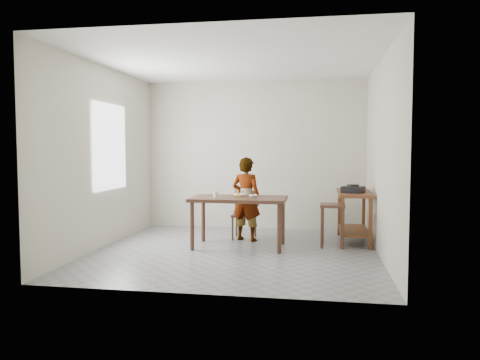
% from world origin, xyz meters
% --- Properties ---
extents(floor, '(4.00, 4.00, 0.04)m').
position_xyz_m(floor, '(0.00, 0.00, -0.02)').
color(floor, slate).
rests_on(floor, ground).
extents(ceiling, '(4.00, 4.00, 0.04)m').
position_xyz_m(ceiling, '(0.00, 0.00, 2.72)').
color(ceiling, white).
rests_on(ceiling, wall_back).
extents(wall_back, '(4.00, 0.04, 2.70)m').
position_xyz_m(wall_back, '(0.00, 2.02, 1.35)').
color(wall_back, beige).
rests_on(wall_back, ground).
extents(wall_front, '(4.00, 0.04, 2.70)m').
position_xyz_m(wall_front, '(0.00, -2.02, 1.35)').
color(wall_front, beige).
rests_on(wall_front, ground).
extents(wall_left, '(0.04, 4.00, 2.70)m').
position_xyz_m(wall_left, '(-2.02, 0.00, 1.35)').
color(wall_left, beige).
rests_on(wall_left, ground).
extents(wall_right, '(0.04, 4.00, 2.70)m').
position_xyz_m(wall_right, '(2.02, 0.00, 1.35)').
color(wall_right, beige).
rests_on(wall_right, ground).
extents(window_pane, '(0.02, 1.10, 1.30)m').
position_xyz_m(window_pane, '(-1.97, 0.20, 1.50)').
color(window_pane, white).
rests_on(window_pane, wall_left).
extents(dining_table, '(1.40, 0.80, 0.75)m').
position_xyz_m(dining_table, '(0.00, 0.30, 0.38)').
color(dining_table, '#43281D').
rests_on(dining_table, floor).
extents(prep_counter, '(0.50, 1.20, 0.80)m').
position_xyz_m(prep_counter, '(1.72, 1.00, 0.40)').
color(prep_counter, brown).
rests_on(prep_counter, floor).
extents(child, '(0.56, 0.45, 1.34)m').
position_xyz_m(child, '(0.03, 0.82, 0.67)').
color(child, white).
rests_on(child, floor).
extents(dining_chair, '(0.38, 0.38, 0.77)m').
position_xyz_m(dining_chair, '(-0.03, 0.98, 0.39)').
color(dining_chair, '#43281D').
rests_on(dining_chair, floor).
extents(stool, '(0.38, 0.38, 0.65)m').
position_xyz_m(stool, '(1.38, 0.56, 0.32)').
color(stool, '#43281D').
rests_on(stool, floor).
extents(glass_tumbler, '(0.09, 0.09, 0.09)m').
position_xyz_m(glass_tumbler, '(-0.34, 0.23, 0.79)').
color(glass_tumbler, silver).
rests_on(glass_tumbler, dining_table).
extents(small_bowl, '(0.14, 0.14, 0.04)m').
position_xyz_m(small_bowl, '(0.21, 0.33, 0.77)').
color(small_bowl, white).
rests_on(small_bowl, dining_table).
extents(banana, '(0.21, 0.17, 0.07)m').
position_xyz_m(banana, '(-0.01, 0.40, 0.78)').
color(banana, '#E0CE4A').
rests_on(banana, dining_table).
extents(serving_bowl, '(0.24, 0.24, 0.05)m').
position_xyz_m(serving_bowl, '(1.70, 1.30, 0.82)').
color(serving_bowl, white).
rests_on(serving_bowl, prep_counter).
extents(gas_burner, '(0.39, 0.39, 0.10)m').
position_xyz_m(gas_burner, '(1.69, 0.76, 0.85)').
color(gas_burner, black).
rests_on(gas_burner, prep_counter).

